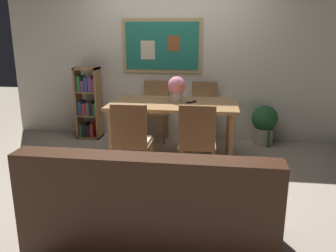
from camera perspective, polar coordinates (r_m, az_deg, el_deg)
The scene contains 12 objects.
ground_plane at distance 4.21m, azimuth -1.82°, elevation -7.44°, with size 12.00×12.00×0.00m, color tan.
wall_back_with_painting at distance 5.39m, azimuth 0.80°, elevation 11.79°, with size 5.20×0.14×2.60m.
dining_table at distance 4.43m, azimuth 0.94°, elevation 2.75°, with size 1.62×0.93×0.76m.
dining_chair_near_right at distance 3.68m, azimuth 4.90°, elevation -1.97°, with size 0.40×0.41×0.91m.
dining_chair_near_left at distance 3.74m, azimuth -6.08°, elevation -1.74°, with size 0.40×0.41×0.91m.
dining_chair_far_right at distance 5.21m, azimuth 5.96°, elevation 3.09°, with size 0.40×0.41×0.91m.
dining_chair_far_left at distance 5.31m, azimuth -2.08°, elevation 3.39°, with size 0.40×0.41×0.91m.
leather_couch at distance 2.70m, azimuth -2.65°, elevation -13.75°, with size 1.80×0.84×0.84m.
bookshelf at distance 5.54m, azimuth -13.06°, elevation 3.52°, with size 0.36×0.28×1.11m.
potted_ivy at distance 5.29m, azimuth 15.69°, elevation 0.48°, with size 0.38×0.38×0.60m.
flower_vase at distance 4.45m, azimuth 1.47°, elevation 6.40°, with size 0.24×0.24×0.33m.
tv_remote at distance 4.41m, azimuth 3.88°, elevation 4.04°, with size 0.12×0.16×0.02m.
Camera 1 is at (0.67, -3.83, 1.62)m, focal length 36.76 mm.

